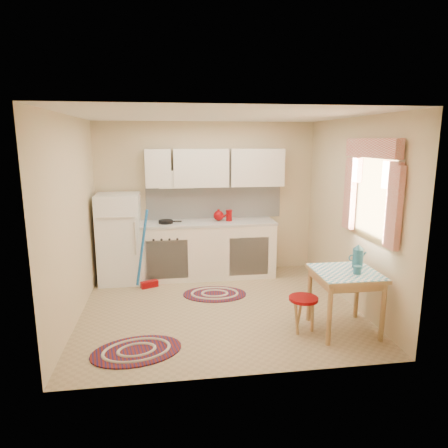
# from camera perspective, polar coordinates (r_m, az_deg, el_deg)

# --- Properties ---
(room_shell) EXTENTS (3.64, 3.60, 2.52)m
(room_shell) POSITION_cam_1_polar(r_m,az_deg,el_deg) (5.30, 0.64, 5.30)
(room_shell) COLOR tan
(room_shell) RESTS_ON ground
(fridge) EXTENTS (0.65, 0.60, 1.40)m
(fridge) POSITION_cam_1_polar(r_m,az_deg,el_deg) (6.44, -14.66, -2.01)
(fridge) COLOR white
(fridge) RESTS_ON ground
(broom) EXTENTS (0.30, 0.22, 1.20)m
(broom) POSITION_cam_1_polar(r_m,az_deg,el_deg) (6.09, -10.80, -3.60)
(broom) COLOR #1B62AE
(broom) RESTS_ON ground
(base_cabinets) EXTENTS (2.25, 0.60, 0.88)m
(base_cabinets) POSITION_cam_1_polar(r_m,az_deg,el_deg) (6.54, -2.75, -3.78)
(base_cabinets) COLOR white
(base_cabinets) RESTS_ON ground
(countertop) EXTENTS (2.27, 0.62, 0.04)m
(countertop) POSITION_cam_1_polar(r_m,az_deg,el_deg) (6.43, -2.79, 0.17)
(countertop) COLOR beige
(countertop) RESTS_ON base_cabinets
(frying_pan) EXTENTS (0.25, 0.25, 0.05)m
(frying_pan) POSITION_cam_1_polar(r_m,az_deg,el_deg) (6.35, -8.33, 0.32)
(frying_pan) COLOR black
(frying_pan) RESTS_ON countertop
(red_kettle) EXTENTS (0.22, 0.21, 0.18)m
(red_kettle) POSITION_cam_1_polar(r_m,az_deg,el_deg) (6.43, -0.78, 1.21)
(red_kettle) COLOR #850407
(red_kettle) RESTS_ON countertop
(red_canister) EXTENTS (0.11, 0.11, 0.16)m
(red_canister) POSITION_cam_1_polar(r_m,az_deg,el_deg) (6.46, 0.73, 1.14)
(red_canister) COLOR #850407
(red_canister) RESTS_ON countertop
(table) EXTENTS (0.72, 0.72, 0.72)m
(table) POSITION_cam_1_polar(r_m,az_deg,el_deg) (4.95, 16.80, -10.54)
(table) COLOR tan
(table) RESTS_ON ground
(stool) EXTENTS (0.34, 0.34, 0.42)m
(stool) POSITION_cam_1_polar(r_m,az_deg,el_deg) (4.87, 11.20, -12.53)
(stool) COLOR #850407
(stool) RESTS_ON ground
(coffee_pot) EXTENTS (0.16, 0.14, 0.31)m
(coffee_pot) POSITION_cam_1_polar(r_m,az_deg,el_deg) (4.97, 18.59, -4.29)
(coffee_pot) COLOR #2A6982
(coffee_pot) RESTS_ON table
(mug) EXTENTS (0.10, 0.10, 0.10)m
(mug) POSITION_cam_1_polar(r_m,az_deg,el_deg) (4.76, 18.50, -6.29)
(mug) COLOR #2A6982
(mug) RESTS_ON table
(rug_center) EXTENTS (0.98, 0.71, 0.02)m
(rug_center) POSITION_cam_1_polar(r_m,az_deg,el_deg) (5.90, -1.34, -9.98)
(rug_center) COLOR maroon
(rug_center) RESTS_ON ground
(rug_left) EXTENTS (1.07, 0.82, 0.02)m
(rug_left) POSITION_cam_1_polar(r_m,az_deg,el_deg) (4.55, -12.38, -17.30)
(rug_left) COLOR maroon
(rug_left) RESTS_ON ground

